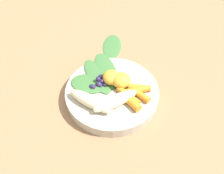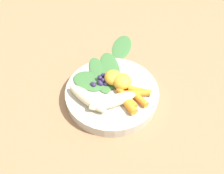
% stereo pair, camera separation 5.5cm
% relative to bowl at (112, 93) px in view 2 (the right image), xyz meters
% --- Properties ---
extents(ground_plane, '(2.40, 2.40, 0.00)m').
position_rel_bowl_xyz_m(ground_plane, '(0.00, 0.00, -0.02)').
color(ground_plane, '#99704C').
extents(bowl, '(0.23, 0.23, 0.03)m').
position_rel_bowl_xyz_m(bowl, '(0.00, 0.00, 0.00)').
color(bowl, '#B2AD9E').
rests_on(bowl, ground_plane).
extents(banana_peeled_left, '(0.11, 0.08, 0.03)m').
position_rel_bowl_xyz_m(banana_peeled_left, '(0.03, 0.03, 0.03)').
color(banana_peeled_left, beige).
rests_on(banana_peeled_left, bowl).
extents(banana_peeled_right, '(0.03, 0.11, 0.03)m').
position_rel_bowl_xyz_m(banana_peeled_right, '(0.07, -0.02, 0.03)').
color(banana_peeled_right, beige).
rests_on(banana_peeled_right, bowl).
extents(orange_segment_near, '(0.04, 0.04, 0.03)m').
position_rel_bowl_xyz_m(orange_segment_near, '(-0.02, -0.02, 0.03)').
color(orange_segment_near, '#F4A833').
rests_on(orange_segment_near, bowl).
extents(orange_segment_far, '(0.05, 0.05, 0.03)m').
position_rel_bowl_xyz_m(orange_segment_far, '(-0.03, 0.01, 0.03)').
color(orange_segment_far, '#F4A833').
rests_on(orange_segment_far, bowl).
extents(carrot_front, '(0.03, 0.06, 0.02)m').
position_rel_bowl_xyz_m(carrot_front, '(0.01, 0.06, 0.02)').
color(carrot_front, orange).
rests_on(carrot_front, bowl).
extents(carrot_mid_left, '(0.03, 0.07, 0.02)m').
position_rel_bowl_xyz_m(carrot_mid_left, '(0.00, 0.05, 0.02)').
color(carrot_mid_left, orange).
rests_on(carrot_mid_left, bowl).
extents(carrot_mid_right, '(0.02, 0.05, 0.02)m').
position_rel_bowl_xyz_m(carrot_mid_right, '(-0.02, 0.07, 0.02)').
color(carrot_mid_right, orange).
rests_on(carrot_mid_right, bowl).
extents(carrot_rear, '(0.05, 0.05, 0.02)m').
position_rel_bowl_xyz_m(carrot_rear, '(-0.02, 0.05, 0.02)').
color(carrot_rear, orange).
rests_on(carrot_rear, bowl).
extents(carrot_small, '(0.04, 0.05, 0.01)m').
position_rel_bowl_xyz_m(carrot_small, '(-0.04, 0.06, 0.02)').
color(carrot_small, orange).
rests_on(carrot_small, bowl).
extents(blueberry_pile, '(0.05, 0.04, 0.02)m').
position_rel_bowl_xyz_m(blueberry_pile, '(0.00, -0.04, 0.02)').
color(blueberry_pile, '#2D234C').
rests_on(blueberry_pile, bowl).
extents(kale_leaf_left, '(0.13, 0.14, 0.01)m').
position_rel_bowl_xyz_m(kale_leaf_left, '(-0.05, -0.05, 0.02)').
color(kale_leaf_left, '#3D7038').
rests_on(kale_leaf_left, bowl).
extents(kale_leaf_right, '(0.11, 0.14, 0.01)m').
position_rel_bowl_xyz_m(kale_leaf_right, '(-0.02, -0.06, 0.02)').
color(kale_leaf_right, '#3D7038').
rests_on(kale_leaf_right, bowl).
extents(kale_leaf_rear, '(0.09, 0.11, 0.01)m').
position_rel_bowl_xyz_m(kale_leaf_rear, '(0.02, -0.06, 0.02)').
color(kale_leaf_rear, '#3D7038').
rests_on(kale_leaf_rear, bowl).
extents(kale_leaf_stray, '(0.13, 0.11, 0.01)m').
position_rel_bowl_xyz_m(kale_leaf_stray, '(-0.17, -0.11, -0.01)').
color(kale_leaf_stray, '#3D7038').
rests_on(kale_leaf_stray, ground_plane).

